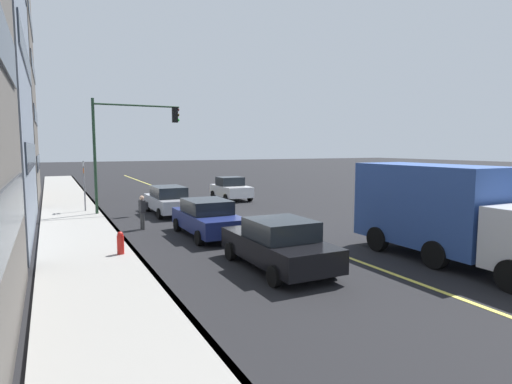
{
  "coord_description": "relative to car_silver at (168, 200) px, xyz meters",
  "views": [
    {
      "loc": [
        -19.4,
        9.24,
        3.84
      ],
      "look_at": [
        -2.76,
        1.02,
        1.86
      ],
      "focal_mm": 29.48,
      "sensor_mm": 36.0,
      "label": 1
    }
  ],
  "objects": [
    {
      "name": "sidewalk_slab",
      "position": [
        -4.27,
        4.96,
        -0.75
      ],
      "size": [
        80.0,
        3.21,
        0.15
      ],
      "primitive_type": "cube",
      "color": "gray",
      "rests_on": "ground"
    },
    {
      "name": "car_navy",
      "position": [
        -6.62,
        -0.0,
        -0.02
      ],
      "size": [
        4.73,
        2.05,
        1.58
      ],
      "color": "navy",
      "rests_on": "ground"
    },
    {
      "name": "car_black",
      "position": [
        -12.31,
        -0.33,
        -0.03
      ],
      "size": [
        4.7,
        2.13,
        1.6
      ],
      "color": "black",
      "rests_on": "ground"
    },
    {
      "name": "street_sign_post",
      "position": [
        2.43,
        4.27,
        0.97
      ],
      "size": [
        0.6,
        0.08,
        3.05
      ],
      "color": "slate",
      "rests_on": "ground"
    },
    {
      "name": "car_white",
      "position": [
        4.59,
        -5.84,
        -0.01
      ],
      "size": [
        3.88,
        2.05,
        1.66
      ],
      "color": "silver",
      "rests_on": "ground"
    },
    {
      "name": "traffic_light_mast",
      "position": [
        1.06,
        2.0,
        3.64
      ],
      "size": [
        0.28,
        4.9,
        6.5
      ],
      "color": "#1E3823",
      "rests_on": "ground"
    },
    {
      "name": "car_silver",
      "position": [
        0.0,
        0.0,
        0.0
      ],
      "size": [
        4.74,
        1.95,
        1.61
      ],
      "color": "#A8AAB2",
      "rests_on": "ground"
    },
    {
      "name": "fire_hydrant",
      "position": [
        -8.81,
        3.96,
        -0.36
      ],
      "size": [
        0.24,
        0.24,
        0.94
      ],
      "color": "red",
      "rests_on": "ground"
    },
    {
      "name": "pedestrian_with_backpack",
      "position": [
        -3.9,
        2.22,
        0.1
      ],
      "size": [
        0.4,
        0.4,
        1.59
      ],
      "color": "#383838",
      "rests_on": "ground"
    },
    {
      "name": "truck_blue",
      "position": [
        -14.01,
        -5.88,
        0.87
      ],
      "size": [
        7.42,
        2.49,
        3.23
      ],
      "color": "silver",
      "rests_on": "ground"
    },
    {
      "name": "lane_stripe_center",
      "position": [
        -4.27,
        -3.17,
        -0.82
      ],
      "size": [
        80.0,
        0.16,
        0.01
      ],
      "primitive_type": "cube",
      "color": "#D8CC4C",
      "rests_on": "ground"
    },
    {
      "name": "ground",
      "position": [
        -4.27,
        -3.17,
        -0.82
      ],
      "size": [
        200.0,
        200.0,
        0.0
      ],
      "primitive_type": "plane",
      "color": "black"
    },
    {
      "name": "curb_edge",
      "position": [
        -4.27,
        3.44,
        -0.75
      ],
      "size": [
        80.0,
        0.16,
        0.15
      ],
      "primitive_type": "cube",
      "color": "slate",
      "rests_on": "ground"
    }
  ]
}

